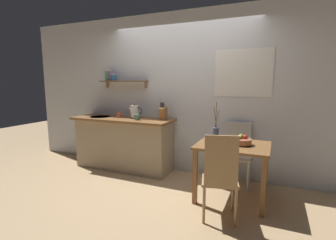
{
  "coord_description": "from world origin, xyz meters",
  "views": [
    {
      "loc": [
        1.47,
        -3.34,
        1.55
      ],
      "look_at": [
        -0.1,
        0.25,
        0.95
      ],
      "focal_mm": 26.55,
      "sensor_mm": 36.0,
      "label": 1
    }
  ],
  "objects_px": {
    "dining_table": "(233,153)",
    "coffee_mug_spare": "(137,117)",
    "dining_chair_far": "(237,151)",
    "twig_vase": "(216,134)",
    "electric_kettle": "(135,112)",
    "coffee_mug_by_sink": "(119,115)",
    "dining_chair_near": "(220,175)",
    "fruit_bowl": "(242,141)",
    "knife_block": "(163,113)"
  },
  "relations": [
    {
      "from": "coffee_mug_spare",
      "to": "twig_vase",
      "type": "bearing_deg",
      "value": -11.77
    },
    {
      "from": "knife_block",
      "to": "coffee_mug_spare",
      "type": "height_order",
      "value": "knife_block"
    },
    {
      "from": "dining_table",
      "to": "knife_block",
      "type": "bearing_deg",
      "value": 157.8
    },
    {
      "from": "fruit_bowl",
      "to": "twig_vase",
      "type": "height_order",
      "value": "twig_vase"
    },
    {
      "from": "electric_kettle",
      "to": "dining_chair_near",
      "type": "bearing_deg",
      "value": -32.06
    },
    {
      "from": "knife_block",
      "to": "coffee_mug_by_sink",
      "type": "xyz_separation_m",
      "value": [
        -0.85,
        -0.05,
        -0.07
      ]
    },
    {
      "from": "dining_chair_far",
      "to": "electric_kettle",
      "type": "relative_size",
      "value": 3.73
    },
    {
      "from": "coffee_mug_spare",
      "to": "knife_block",
      "type": "bearing_deg",
      "value": 25.28
    },
    {
      "from": "electric_kettle",
      "to": "dining_table",
      "type": "bearing_deg",
      "value": -14.88
    },
    {
      "from": "dining_table",
      "to": "twig_vase",
      "type": "distance_m",
      "value": 0.33
    },
    {
      "from": "fruit_bowl",
      "to": "knife_block",
      "type": "relative_size",
      "value": 0.85
    },
    {
      "from": "dining_table",
      "to": "twig_vase",
      "type": "height_order",
      "value": "twig_vase"
    },
    {
      "from": "fruit_bowl",
      "to": "twig_vase",
      "type": "relative_size",
      "value": 0.46
    },
    {
      "from": "coffee_mug_by_sink",
      "to": "coffee_mug_spare",
      "type": "height_order",
      "value": "coffee_mug_spare"
    },
    {
      "from": "dining_chair_far",
      "to": "twig_vase",
      "type": "xyz_separation_m",
      "value": [
        -0.23,
        -0.51,
        0.33
      ]
    },
    {
      "from": "twig_vase",
      "to": "coffee_mug_by_sink",
      "type": "height_order",
      "value": "twig_vase"
    },
    {
      "from": "dining_table",
      "to": "dining_chair_far",
      "type": "bearing_deg",
      "value": 91.13
    },
    {
      "from": "dining_table",
      "to": "dining_chair_near",
      "type": "distance_m",
      "value": 0.62
    },
    {
      "from": "dining_chair_near",
      "to": "coffee_mug_spare",
      "type": "xyz_separation_m",
      "value": [
        -1.6,
        0.93,
        0.43
      ]
    },
    {
      "from": "electric_kettle",
      "to": "coffee_mug_by_sink",
      "type": "bearing_deg",
      "value": -177.2
    },
    {
      "from": "dining_table",
      "to": "fruit_bowl",
      "type": "distance_m",
      "value": 0.21
    },
    {
      "from": "twig_vase",
      "to": "knife_block",
      "type": "xyz_separation_m",
      "value": [
        -0.99,
        0.48,
        0.18
      ]
    },
    {
      "from": "fruit_bowl",
      "to": "coffee_mug_by_sink",
      "type": "distance_m",
      "value": 2.24
    },
    {
      "from": "dining_table",
      "to": "coffee_mug_by_sink",
      "type": "bearing_deg",
      "value": 167.75
    },
    {
      "from": "electric_kettle",
      "to": "coffee_mug_by_sink",
      "type": "height_order",
      "value": "electric_kettle"
    },
    {
      "from": "dining_table",
      "to": "coffee_mug_spare",
      "type": "xyz_separation_m",
      "value": [
        -1.63,
        0.31,
        0.35
      ]
    },
    {
      "from": "dining_table",
      "to": "coffee_mug_spare",
      "type": "height_order",
      "value": "coffee_mug_spare"
    },
    {
      "from": "knife_block",
      "to": "electric_kettle",
      "type": "bearing_deg",
      "value": -176.36
    },
    {
      "from": "dining_chair_near",
      "to": "electric_kettle",
      "type": "height_order",
      "value": "electric_kettle"
    },
    {
      "from": "twig_vase",
      "to": "coffee_mug_spare",
      "type": "bearing_deg",
      "value": 168.23
    },
    {
      "from": "dining_table",
      "to": "coffee_mug_spare",
      "type": "relative_size",
      "value": 7.28
    },
    {
      "from": "dining_chair_near",
      "to": "twig_vase",
      "type": "distance_m",
      "value": 0.74
    },
    {
      "from": "coffee_mug_by_sink",
      "to": "fruit_bowl",
      "type": "bearing_deg",
      "value": -11.42
    },
    {
      "from": "coffee_mug_by_sink",
      "to": "electric_kettle",
      "type": "bearing_deg",
      "value": 2.8
    },
    {
      "from": "knife_block",
      "to": "coffee_mug_spare",
      "type": "distance_m",
      "value": 0.45
    },
    {
      "from": "coffee_mug_by_sink",
      "to": "coffee_mug_spare",
      "type": "relative_size",
      "value": 0.97
    },
    {
      "from": "electric_kettle",
      "to": "knife_block",
      "type": "relative_size",
      "value": 0.85
    },
    {
      "from": "fruit_bowl",
      "to": "coffee_mug_spare",
      "type": "xyz_separation_m",
      "value": [
        -1.74,
        0.3,
        0.17
      ]
    },
    {
      "from": "fruit_bowl",
      "to": "electric_kettle",
      "type": "bearing_deg",
      "value": 166.22
    },
    {
      "from": "coffee_mug_by_sink",
      "to": "coffee_mug_spare",
      "type": "bearing_deg",
      "value": -17.31
    },
    {
      "from": "fruit_bowl",
      "to": "knife_block",
      "type": "xyz_separation_m",
      "value": [
        -1.33,
        0.49,
        0.24
      ]
    },
    {
      "from": "dining_table",
      "to": "fruit_bowl",
      "type": "bearing_deg",
      "value": 5.88
    },
    {
      "from": "knife_block",
      "to": "dining_chair_near",
      "type": "bearing_deg",
      "value": -43.01
    },
    {
      "from": "dining_chair_near",
      "to": "fruit_bowl",
      "type": "xyz_separation_m",
      "value": [
        0.14,
        0.63,
        0.26
      ]
    },
    {
      "from": "dining_table",
      "to": "dining_chair_far",
      "type": "xyz_separation_m",
      "value": [
        -0.01,
        0.53,
        -0.1
      ]
    },
    {
      "from": "knife_block",
      "to": "twig_vase",
      "type": "bearing_deg",
      "value": -25.86
    },
    {
      "from": "coffee_mug_spare",
      "to": "dining_chair_far",
      "type": "bearing_deg",
      "value": 7.71
    },
    {
      "from": "dining_chair_far",
      "to": "electric_kettle",
      "type": "height_order",
      "value": "electric_kettle"
    },
    {
      "from": "dining_table",
      "to": "electric_kettle",
      "type": "height_order",
      "value": "electric_kettle"
    },
    {
      "from": "dining_chair_far",
      "to": "twig_vase",
      "type": "height_order",
      "value": "twig_vase"
    }
  ]
}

